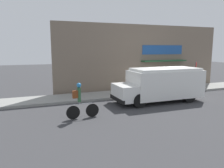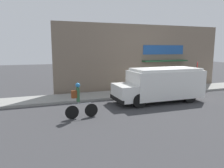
# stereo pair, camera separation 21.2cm
# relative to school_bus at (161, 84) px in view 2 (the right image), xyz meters

# --- Properties ---
(ground_plane) EXTENTS (70.00, 70.00, 0.00)m
(ground_plane) POSITION_rel_school_bus_xyz_m (0.94, 1.50, -1.13)
(ground_plane) COLOR #38383A
(sidewalk) EXTENTS (28.00, 2.30, 0.16)m
(sidewalk) POSITION_rel_school_bus_xyz_m (0.94, 2.64, -1.05)
(sidewalk) COLOR gray
(sidewalk) RESTS_ON ground_plane
(storefront) EXTENTS (14.43, 0.80, 5.24)m
(storefront) POSITION_rel_school_bus_xyz_m (0.99, 4.09, 1.49)
(storefront) COLOR #756656
(storefront) RESTS_ON ground_plane
(school_bus) EXTENTS (5.71, 2.63, 2.14)m
(school_bus) POSITION_rel_school_bus_xyz_m (0.00, 0.00, 0.00)
(school_bus) COLOR white
(school_bus) RESTS_ON ground_plane
(cyclist) EXTENTS (1.64, 0.22, 1.76)m
(cyclist) POSITION_rel_school_bus_xyz_m (-5.60, -1.55, -0.27)
(cyclist) COLOR black
(cyclist) RESTS_ON ground_plane
(stop_sign_post) EXTENTS (0.45, 0.45, 2.20)m
(stop_sign_post) POSITION_rel_school_bus_xyz_m (4.47, 1.93, 0.51)
(stop_sign_post) COLOR slate
(stop_sign_post) RESTS_ON sidewalk
(trash_bin) EXTENTS (0.45, 0.45, 0.77)m
(trash_bin) POSITION_rel_school_bus_xyz_m (-0.47, 2.83, -0.58)
(trash_bin) COLOR #2D5138
(trash_bin) RESTS_ON sidewalk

